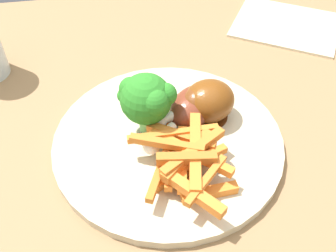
{
  "coord_description": "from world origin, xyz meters",
  "views": [
    {
      "loc": [
        0.01,
        0.34,
        1.09
      ],
      "look_at": [
        -0.05,
        0.03,
        0.76
      ],
      "focal_mm": 41.87,
      "sensor_mm": 36.0,
      "label": 1
    }
  ],
  "objects_px": {
    "chicken_drumstick_near": "(207,103)",
    "chicken_drumstick_far": "(200,104)",
    "dinner_plate": "(168,141)",
    "chicken_drumstick_extra": "(192,109)",
    "carrot_fries_pile": "(187,159)",
    "dining_table": "(135,190)",
    "broccoli_floret_front": "(147,99)"
  },
  "relations": [
    {
      "from": "chicken_drumstick_near",
      "to": "chicken_drumstick_far",
      "type": "xyz_separation_m",
      "value": [
        0.01,
        -0.0,
        -0.0
      ]
    },
    {
      "from": "dinner_plate",
      "to": "chicken_drumstick_extra",
      "type": "height_order",
      "value": "chicken_drumstick_extra"
    },
    {
      "from": "dinner_plate",
      "to": "carrot_fries_pile",
      "type": "xyz_separation_m",
      "value": [
        -0.01,
        0.05,
        0.03
      ]
    },
    {
      "from": "chicken_drumstick_near",
      "to": "carrot_fries_pile",
      "type": "bearing_deg",
      "value": 62.81
    },
    {
      "from": "dinner_plate",
      "to": "chicken_drumstick_far",
      "type": "bearing_deg",
      "value": -148.18
    },
    {
      "from": "chicken_drumstick_near",
      "to": "chicken_drumstick_extra",
      "type": "distance_m",
      "value": 0.02
    },
    {
      "from": "carrot_fries_pile",
      "to": "chicken_drumstick_extra",
      "type": "distance_m",
      "value": 0.08
    },
    {
      "from": "chicken_drumstick_far",
      "to": "chicken_drumstick_extra",
      "type": "xyz_separation_m",
      "value": [
        0.01,
        0.0,
        -0.0
      ]
    },
    {
      "from": "chicken_drumstick_near",
      "to": "dining_table",
      "type": "bearing_deg",
      "value": -1.69
    },
    {
      "from": "chicken_drumstick_near",
      "to": "chicken_drumstick_far",
      "type": "height_order",
      "value": "chicken_drumstick_near"
    },
    {
      "from": "dinner_plate",
      "to": "broccoli_floret_front",
      "type": "distance_m",
      "value": 0.06
    },
    {
      "from": "chicken_drumstick_far",
      "to": "carrot_fries_pile",
      "type": "bearing_deg",
      "value": 68.01
    },
    {
      "from": "chicken_drumstick_far",
      "to": "chicken_drumstick_extra",
      "type": "relative_size",
      "value": 0.94
    },
    {
      "from": "carrot_fries_pile",
      "to": "chicken_drumstick_extra",
      "type": "xyz_separation_m",
      "value": [
        -0.02,
        -0.08,
        -0.0
      ]
    },
    {
      "from": "broccoli_floret_front",
      "to": "carrot_fries_pile",
      "type": "height_order",
      "value": "broccoli_floret_front"
    },
    {
      "from": "dining_table",
      "to": "chicken_drumstick_far",
      "type": "relative_size",
      "value": 8.33
    },
    {
      "from": "chicken_drumstick_near",
      "to": "chicken_drumstick_extra",
      "type": "height_order",
      "value": "chicken_drumstick_near"
    },
    {
      "from": "dinner_plate",
      "to": "chicken_drumstick_extra",
      "type": "bearing_deg",
      "value": -144.12
    },
    {
      "from": "carrot_fries_pile",
      "to": "chicken_drumstick_extra",
      "type": "bearing_deg",
      "value": -106.11
    },
    {
      "from": "chicken_drumstick_far",
      "to": "broccoli_floret_front",
      "type": "bearing_deg",
      "value": 9.08
    },
    {
      "from": "dining_table",
      "to": "dinner_plate",
      "type": "height_order",
      "value": "dinner_plate"
    },
    {
      "from": "dinner_plate",
      "to": "chicken_drumstick_extra",
      "type": "distance_m",
      "value": 0.05
    },
    {
      "from": "chicken_drumstick_far",
      "to": "dinner_plate",
      "type": "bearing_deg",
      "value": 31.82
    },
    {
      "from": "carrot_fries_pile",
      "to": "broccoli_floret_front",
      "type": "bearing_deg",
      "value": -65.0
    },
    {
      "from": "dining_table",
      "to": "broccoli_floret_front",
      "type": "distance_m",
      "value": 0.19
    },
    {
      "from": "dining_table",
      "to": "broccoli_floret_front",
      "type": "height_order",
      "value": "broccoli_floret_front"
    },
    {
      "from": "broccoli_floret_front",
      "to": "chicken_drumstick_far",
      "type": "relative_size",
      "value": 0.73
    },
    {
      "from": "dinner_plate",
      "to": "broccoli_floret_front",
      "type": "height_order",
      "value": "broccoli_floret_front"
    },
    {
      "from": "chicken_drumstick_near",
      "to": "chicken_drumstick_extra",
      "type": "bearing_deg",
      "value": 3.57
    },
    {
      "from": "dining_table",
      "to": "chicken_drumstick_far",
      "type": "bearing_deg",
      "value": 179.22
    },
    {
      "from": "chicken_drumstick_near",
      "to": "dinner_plate",
      "type": "bearing_deg",
      "value": 26.25
    },
    {
      "from": "chicken_drumstick_extra",
      "to": "carrot_fries_pile",
      "type": "bearing_deg",
      "value": 73.89
    }
  ]
}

